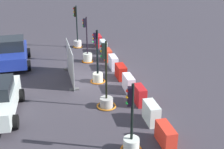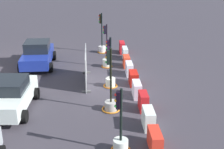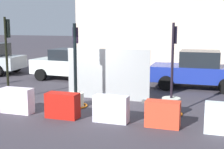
# 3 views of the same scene
# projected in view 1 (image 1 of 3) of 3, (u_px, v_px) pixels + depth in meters

# --- Properties ---
(ground_plane) EXTENTS (120.00, 120.00, 0.00)m
(ground_plane) POSITION_uv_depth(u_px,v_px,m) (98.00, 81.00, 17.07)
(ground_plane) COLOR #39353D
(traffic_light_0) EXTENTS (0.80, 0.80, 2.71)m
(traffic_light_0) POSITION_uv_depth(u_px,v_px,m) (131.00, 139.00, 10.95)
(traffic_light_0) COLOR silver
(traffic_light_0) RESTS_ON ground_plane
(traffic_light_1) EXTENTS (0.93, 0.93, 3.22)m
(traffic_light_1) POSITION_uv_depth(u_px,v_px,m) (106.00, 97.00, 14.04)
(traffic_light_1) COLOR #ACA9A1
(traffic_light_1) RESTS_ON ground_plane
(traffic_light_2) EXTENTS (0.84, 0.84, 2.98)m
(traffic_light_2) POSITION_uv_depth(u_px,v_px,m) (98.00, 73.00, 16.72)
(traffic_light_2) COLOR silver
(traffic_light_2) RESTS_ON ground_plane
(traffic_light_3) EXTENTS (0.77, 0.77, 3.00)m
(traffic_light_3) POSITION_uv_depth(u_px,v_px,m) (87.00, 55.00, 19.81)
(traffic_light_3) COLOR beige
(traffic_light_3) RESTS_ON ground_plane
(traffic_light_4) EXTENTS (0.74, 0.74, 3.15)m
(traffic_light_4) POSITION_uv_depth(u_px,v_px,m) (77.00, 40.00, 22.76)
(traffic_light_4) COLOR silver
(traffic_light_4) RESTS_ON ground_plane
(construction_barrier_0) EXTENTS (1.16, 0.47, 0.78)m
(construction_barrier_0) POSITION_uv_depth(u_px,v_px,m) (166.00, 135.00, 11.36)
(construction_barrier_0) COLOR red
(construction_barrier_0) RESTS_ON ground_plane
(construction_barrier_1) EXTENTS (1.09, 0.48, 0.89)m
(construction_barrier_1) POSITION_uv_depth(u_px,v_px,m) (151.00, 113.00, 12.80)
(construction_barrier_1) COLOR silver
(construction_barrier_1) RESTS_ON ground_plane
(construction_barrier_2) EXTENTS (0.98, 0.42, 0.90)m
(construction_barrier_2) POSITION_uv_depth(u_px,v_px,m) (140.00, 95.00, 14.34)
(construction_barrier_2) COLOR red
(construction_barrier_2) RESTS_ON ground_plane
(construction_barrier_3) EXTENTS (1.09, 0.43, 0.84)m
(construction_barrier_3) POSITION_uv_depth(u_px,v_px,m) (129.00, 83.00, 15.69)
(construction_barrier_3) COLOR silver
(construction_barrier_3) RESTS_ON ground_plane
(construction_barrier_4) EXTENTS (1.05, 0.49, 0.80)m
(construction_barrier_4) POSITION_uv_depth(u_px,v_px,m) (121.00, 72.00, 17.23)
(construction_barrier_4) COLOR #AE160E
(construction_barrier_4) RESTS_ON ground_plane
(construction_barrier_5) EXTENTS (1.07, 0.42, 0.82)m
(construction_barrier_5) POSITION_uv_depth(u_px,v_px,m) (113.00, 62.00, 18.66)
(construction_barrier_5) COLOR silver
(construction_barrier_5) RESTS_ON ground_plane
(construction_barrier_6) EXTENTS (1.00, 0.45, 0.77)m
(construction_barrier_6) POSITION_uv_depth(u_px,v_px,m) (108.00, 55.00, 20.07)
(construction_barrier_6) COLOR red
(construction_barrier_6) RESTS_ON ground_plane
(construction_barrier_7) EXTENTS (1.14, 0.38, 0.86)m
(construction_barrier_7) POSITION_uv_depth(u_px,v_px,m) (103.00, 47.00, 21.63)
(construction_barrier_7) COLOR silver
(construction_barrier_7) RESTS_ON ground_plane
(construction_barrier_8) EXTENTS (1.06, 0.40, 0.88)m
(construction_barrier_8) POSITION_uv_depth(u_px,v_px,m) (98.00, 41.00, 22.98)
(construction_barrier_8) COLOR red
(construction_barrier_8) RESTS_ON ground_plane
(car_blue_estate) EXTENTS (4.15, 2.28, 1.74)m
(car_blue_estate) POSITION_uv_depth(u_px,v_px,m) (12.00, 52.00, 19.14)
(car_blue_estate) COLOR navy
(car_blue_estate) RESTS_ON ground_plane
(site_fence_panel) EXTENTS (3.36, 0.50, 2.00)m
(site_fence_panel) POSITION_uv_depth(u_px,v_px,m) (70.00, 64.00, 16.92)
(site_fence_panel) COLOR #95999A
(site_fence_panel) RESTS_ON ground_plane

